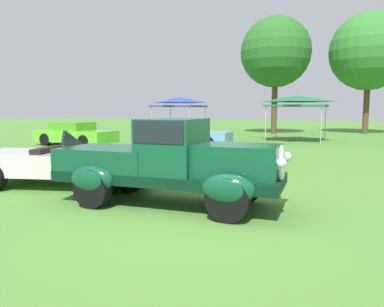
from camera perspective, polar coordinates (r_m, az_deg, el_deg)
ground_plane at (r=6.88m, az=-0.56°, el=-9.03°), size 120.00×120.00×0.00m
feature_pickup_truck at (r=7.27m, az=-3.47°, el=-1.20°), size 4.61×2.04×1.70m
neighbor_convertible at (r=9.62m, az=-18.32°, el=-1.32°), size 4.79×2.86×1.40m
show_car_lime at (r=20.35m, az=-17.64°, el=2.86°), size 4.59×1.99×1.22m
show_car_skyblue at (r=18.48m, az=-0.69°, el=2.82°), size 4.29×1.99×1.22m
canopy_tent_left_field at (r=25.32m, az=-1.99°, el=8.01°), size 3.03×3.03×2.71m
canopy_tent_center_field at (r=22.95m, az=15.88°, el=7.89°), size 3.37×3.37×2.71m
treeline_far_left at (r=30.05m, az=12.75°, el=14.93°), size 5.35×5.35×8.92m
treeline_mid_left at (r=32.26m, az=25.60°, el=13.96°), size 5.91×5.91×9.24m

